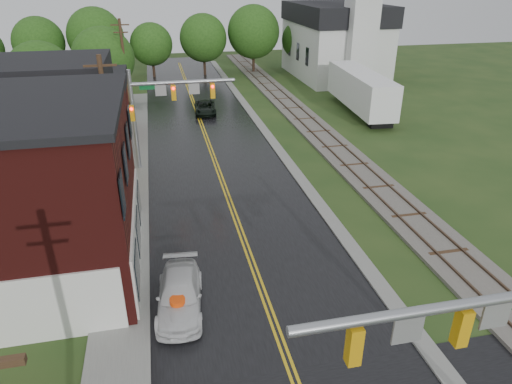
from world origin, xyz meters
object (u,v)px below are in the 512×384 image
object	(u,v)px
suv_dark	(205,108)
pickup_white	(180,295)
traffic_signal_far	(163,101)
utility_pole_c	(125,63)
traffic_signal_near	(485,339)
church	(338,33)
tree_left_c	(43,77)
construction_barrel	(178,310)
semi_trailer	(361,89)
utility_pole_b	(109,129)
tree_left_e	(105,60)

from	to	relation	value
suv_dark	pickup_white	size ratio (longest dim) A/B	0.96
traffic_signal_far	utility_pole_c	size ratio (longest dim) A/B	0.82
traffic_signal_far	traffic_signal_near	bearing A→B (deg)	-74.48
utility_pole_c	suv_dark	xyz separation A→B (m)	(7.60, -3.58, -4.10)
church	tree_left_c	bearing A→B (deg)	-157.76
traffic_signal_near	construction_barrel	world-z (taller)	traffic_signal_near
church	suv_dark	xyz separation A→B (m)	(-19.20, -13.32, -5.21)
church	traffic_signal_near	size ratio (longest dim) A/B	2.72
church	semi_trailer	size ratio (longest dim) A/B	1.50
suv_dark	construction_barrel	world-z (taller)	suv_dark
utility_pole_b	tree_left_e	size ratio (longest dim) A/B	1.10
church	utility_pole_c	world-z (taller)	church
church	traffic_signal_near	xyz separation A→B (m)	(-16.53, -51.74, -0.87)
church	construction_barrel	world-z (taller)	church
utility_pole_c	semi_trailer	xyz separation A→B (m)	(23.07, -6.53, -2.30)
traffic_signal_near	tree_left_e	xyz separation A→B (m)	(-12.32, 43.90, -0.16)
pickup_white	church	bearing A→B (deg)	66.71
traffic_signal_near	semi_trailer	size ratio (longest dim) A/B	0.55
suv_dark	construction_barrel	distance (m)	30.77
church	tree_left_e	xyz separation A→B (m)	(-28.85, -7.84, -1.02)
construction_barrel	traffic_signal_far	bearing A→B (deg)	88.82
traffic_signal_far	utility_pole_c	xyz separation A→B (m)	(-3.33, 17.00, -0.25)
church	tree_left_c	distance (m)	36.59
pickup_white	semi_trailer	size ratio (longest dim) A/B	0.35
utility_pole_b	suv_dark	distance (m)	20.34
tree_left_c	construction_barrel	xyz separation A→B (m)	(10.03, -29.90, -3.95)
construction_barrel	traffic_signal_near	bearing A→B (deg)	-47.65
pickup_white	utility_pole_c	bearing A→B (deg)	100.96
tree_left_e	suv_dark	xyz separation A→B (m)	(9.65, -5.48, -4.19)
tree_left_c	traffic_signal_near	bearing A→B (deg)	-65.44
utility_pole_b	semi_trailer	world-z (taller)	utility_pole_b
utility_pole_c	pickup_white	distance (m)	33.57
utility_pole_b	suv_dark	world-z (taller)	utility_pole_b
tree_left_c	construction_barrel	world-z (taller)	tree_left_c
semi_trailer	construction_barrel	distance (m)	34.08
church	suv_dark	world-z (taller)	church
suv_dark	pickup_white	distance (m)	29.94
traffic_signal_far	construction_barrel	distance (m)	17.56
utility_pole_b	construction_barrel	distance (m)	13.04
tree_left_e	utility_pole_b	bearing A→B (deg)	-85.10
church	construction_barrel	bearing A→B (deg)	-118.57
suv_dark	construction_barrel	xyz separation A→B (m)	(-4.62, -30.42, -0.05)
church	construction_barrel	size ratio (longest dim) A/B	17.63
traffic_signal_far	semi_trailer	world-z (taller)	traffic_signal_far
traffic_signal_near	construction_barrel	bearing A→B (deg)	132.35
semi_trailer	pickup_white	bearing A→B (deg)	-126.83
utility_pole_c	tree_left_e	world-z (taller)	utility_pole_c
tree_left_e	construction_barrel	bearing A→B (deg)	-82.03
traffic_signal_near	tree_left_c	size ratio (longest dim) A/B	0.96
utility_pole_b	tree_left_e	bearing A→B (deg)	94.90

